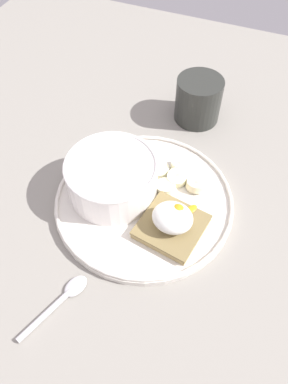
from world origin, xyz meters
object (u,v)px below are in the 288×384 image
at_px(banana_slice_back, 196,185).
at_px(coffee_mug, 198,99).
at_px(toast_slice, 172,226).
at_px(spoon, 62,299).
at_px(oatmeal_bowl, 111,179).
at_px(poached_egg, 173,217).
at_px(banana_slice_inner, 160,170).
at_px(banana_slice_front, 166,186).
at_px(banana_slice_left, 179,165).
at_px(banana_slice_right, 177,178).

height_order(banana_slice_back, coffee_mug, coffee_mug).
height_order(toast_slice, spoon, toast_slice).
bearing_deg(oatmeal_bowl, banana_slice_back, -154.48).
distance_m(poached_egg, banana_slice_inner, 0.12).
xyz_separation_m(banana_slice_front, banana_slice_back, (-0.05, -0.02, 0.00)).
bearing_deg(spoon, coffee_mug, -97.81).
bearing_deg(banana_slice_left, banana_slice_inner, 33.22).
bearing_deg(banana_slice_right, poached_egg, 104.17).
bearing_deg(poached_egg, banana_slice_inner, -60.35).
bearing_deg(banana_slice_inner, banana_slice_right, 166.62).
bearing_deg(banana_slice_front, coffee_mug, -87.64).
xyz_separation_m(toast_slice, poached_egg, (-0.00, -0.00, 0.02)).
bearing_deg(spoon, banana_slice_front, -106.32).
relative_size(banana_slice_right, coffee_mug, 0.55).
bearing_deg(banana_slice_right, banana_slice_back, 174.95).
relative_size(banana_slice_left, banana_slice_inner, 0.94).
xyz_separation_m(banana_slice_back, coffee_mug, (0.05, -0.18, 0.03)).
height_order(banana_slice_inner, spoon, banana_slice_inner).
bearing_deg(spoon, banana_slice_back, -114.28).
bearing_deg(oatmeal_bowl, banana_slice_front, -153.94).
distance_m(oatmeal_bowl, banana_slice_right, 0.11).
bearing_deg(banana_slice_front, banana_slice_left, -97.04).
relative_size(toast_slice, banana_slice_right, 2.23).
distance_m(banana_slice_right, banana_slice_inner, 0.03).
distance_m(banana_slice_front, banana_slice_back, 0.05).
height_order(poached_egg, banana_slice_back, poached_egg).
height_order(toast_slice, banana_slice_back, banana_slice_back).
relative_size(banana_slice_back, banana_slice_inner, 0.98).
bearing_deg(banana_slice_back, poached_egg, 83.76).
bearing_deg(banana_slice_front, banana_slice_right, -117.35).
bearing_deg(banana_slice_left, banana_slice_right, 103.03).
relative_size(oatmeal_bowl, coffee_mug, 1.69).
height_order(oatmeal_bowl, coffee_mug, coffee_mug).
bearing_deg(banana_slice_inner, banana_slice_front, 124.28).
distance_m(banana_slice_back, banana_slice_right, 0.03).
height_order(toast_slice, banana_slice_front, same).
bearing_deg(poached_egg, coffee_mug, -80.72).
relative_size(toast_slice, banana_slice_inner, 2.74).
distance_m(toast_slice, banana_slice_left, 0.12).
bearing_deg(banana_slice_front, banana_slice_back, -155.43).
bearing_deg(coffee_mug, toast_slice, 99.15).
relative_size(poached_egg, banana_slice_back, 2.01).
bearing_deg(banana_slice_inner, banana_slice_left, -146.78).
xyz_separation_m(toast_slice, coffee_mug, (0.04, -0.27, 0.03)).
bearing_deg(banana_slice_back, oatmeal_bowl, 25.52).
xyz_separation_m(oatmeal_bowl, banana_slice_right, (-0.09, -0.06, -0.02)).
distance_m(oatmeal_bowl, spoon, 0.19).
bearing_deg(oatmeal_bowl, banana_slice_inner, -129.22).
distance_m(toast_slice, banana_slice_right, 0.10).
bearing_deg(toast_slice, banana_slice_right, -76.24).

